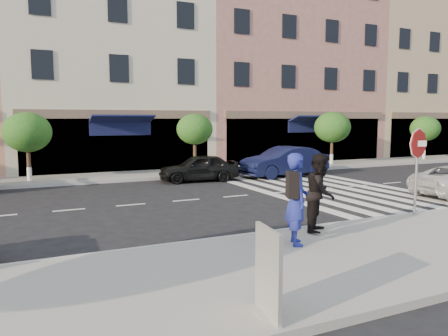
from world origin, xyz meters
TOP-DOWN VIEW (x-y plane):
  - ground at (0.00, 0.00)m, footprint 120.00×120.00m
  - sidewalk_near at (0.00, -3.75)m, footprint 60.00×4.50m
  - sidewalk_far at (0.00, 11.00)m, footprint 60.00×3.00m
  - building_centre at (-0.50, 17.00)m, footprint 11.00×9.00m
  - building_east_mid at (11.50, 17.00)m, footprint 13.00×9.00m
  - building_east_far at (24.00, 17.00)m, footprint 12.00×9.00m
  - street_tree_wb at (-5.00, 10.80)m, footprint 2.10×2.10m
  - street_tree_c at (3.00, 10.80)m, footprint 1.90×1.90m
  - street_tree_ea at (12.00, 10.80)m, footprint 2.20×2.20m
  - street_tree_eb at (20.00, 10.80)m, footprint 2.00×2.00m
  - stop_sign at (4.97, -1.67)m, footprint 0.88×0.19m
  - photographer at (0.12, -2.70)m, footprint 0.73×0.87m
  - walker at (1.31, -2.00)m, footprint 1.19×1.17m
  - poster_board at (-2.27, -5.50)m, footprint 0.33×0.83m
  - car_far_mid at (2.21, 8.29)m, footprint 3.86×1.88m
  - car_far_right at (6.76, 8.02)m, footprint 4.71×1.97m

SIDE VIEW (x-z plane):
  - ground at x=0.00m, z-range 0.00..0.00m
  - sidewalk_near at x=0.00m, z-range 0.00..0.15m
  - sidewalk_far at x=0.00m, z-range 0.00..0.15m
  - car_far_mid at x=2.21m, z-range 0.00..1.27m
  - car_far_right at x=6.76m, z-range 0.00..1.52m
  - poster_board at x=-2.27m, z-range 0.13..1.41m
  - walker at x=1.31m, z-range 0.15..2.08m
  - photographer at x=0.12m, z-range 0.15..2.18m
  - stop_sign at x=4.97m, z-range 0.72..3.23m
  - street_tree_eb at x=20.00m, z-range 0.75..3.69m
  - street_tree_wb at x=-5.00m, z-range 0.78..3.84m
  - street_tree_c at x=3.00m, z-range 0.84..3.87m
  - street_tree_ea at x=12.00m, z-range 0.80..3.99m
  - building_centre at x=-0.50m, z-range 0.00..11.00m
  - building_east_far at x=24.00m, z-range 0.00..12.00m
  - building_east_mid at x=11.50m, z-range 0.00..13.00m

